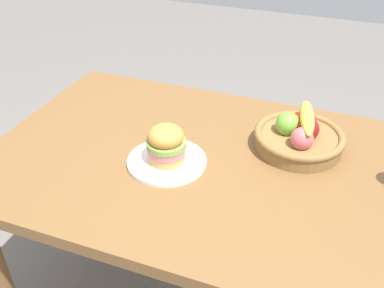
# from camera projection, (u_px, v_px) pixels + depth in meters

# --- Properties ---
(dining_table) EXTENTS (1.40, 0.90, 0.75)m
(dining_table) POSITION_uv_depth(u_px,v_px,m) (207.00, 184.00, 1.43)
(dining_table) COLOR brown
(dining_table) RESTS_ON ground_plane
(plate) EXTENTS (0.25, 0.25, 0.01)m
(plate) POSITION_uv_depth(u_px,v_px,m) (167.00, 161.00, 1.36)
(plate) COLOR white
(plate) RESTS_ON dining_table
(sandwich) EXTENTS (0.12, 0.12, 0.12)m
(sandwich) POSITION_uv_depth(u_px,v_px,m) (166.00, 144.00, 1.32)
(sandwich) COLOR tan
(sandwich) RESTS_ON plate
(fruit_basket) EXTENTS (0.29, 0.29, 0.13)m
(fruit_basket) POSITION_uv_depth(u_px,v_px,m) (299.00, 136.00, 1.41)
(fruit_basket) COLOR olive
(fruit_basket) RESTS_ON dining_table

